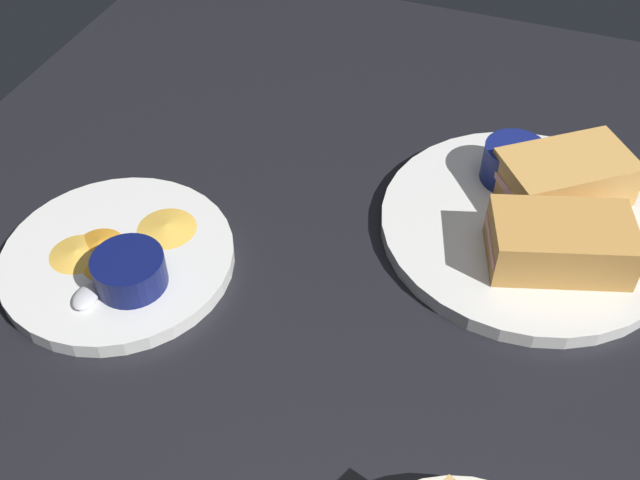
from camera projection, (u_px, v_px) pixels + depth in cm
name	position (u px, v px, depth cm)	size (l,w,h in cm)	color
ground_plane	(398.00, 301.00, 72.98)	(110.00, 110.00, 3.00)	black
plate_sandwich_main	(527.00, 226.00, 77.00)	(29.66, 29.66, 1.60)	silver
sandwich_half_near	(560.00, 242.00, 70.89)	(14.74, 11.13, 4.80)	#C68C42
sandwich_half_far	(564.00, 177.00, 77.55)	(14.94, 13.93, 4.80)	tan
ramekin_dark_sauce	(514.00, 162.00, 79.55)	(6.53, 6.53, 4.15)	navy
spoon_by_dark_ramekin	(538.00, 207.00, 77.36)	(7.69, 8.34, 0.80)	silver
plate_chips_companion	(118.00, 259.00, 73.81)	(22.52, 22.52, 1.60)	silver
ramekin_light_gravy	(129.00, 270.00, 69.32)	(6.70, 6.70, 3.20)	#0C144C
spoon_by_gravy_ramekin	(93.00, 287.00, 69.70)	(2.48, 9.94, 0.80)	silver
plantain_chip_scatter	(117.00, 243.00, 73.77)	(14.44, 14.17, 0.60)	gold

